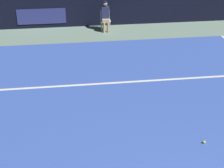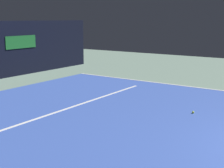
# 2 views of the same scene
# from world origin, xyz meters

# --- Properties ---
(ground_plane) EXTENTS (31.03, 31.03, 0.00)m
(ground_plane) POSITION_xyz_m (0.00, 4.79, 0.00)
(ground_plane) COLOR slate
(court_surface) EXTENTS (10.15, 11.58, 0.01)m
(court_surface) POSITION_xyz_m (0.00, 4.79, 0.01)
(court_surface) COLOR #3856B2
(court_surface) RESTS_ON ground
(line_sideline_left) EXTENTS (0.10, 11.58, 0.01)m
(line_sideline_left) POSITION_xyz_m (5.03, 4.79, 0.01)
(line_sideline_left) COLOR white
(line_sideline_left) RESTS_ON court_surface
(line_service) EXTENTS (7.92, 0.10, 0.01)m
(line_service) POSITION_xyz_m (0.00, 6.81, 0.01)
(line_service) COLOR white
(line_service) RESTS_ON court_surface
(tennis_ball) EXTENTS (0.07, 0.07, 0.07)m
(tennis_ball) POSITION_xyz_m (1.48, 3.46, 0.05)
(tennis_ball) COLOR #CCE033
(tennis_ball) RESTS_ON court_surface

